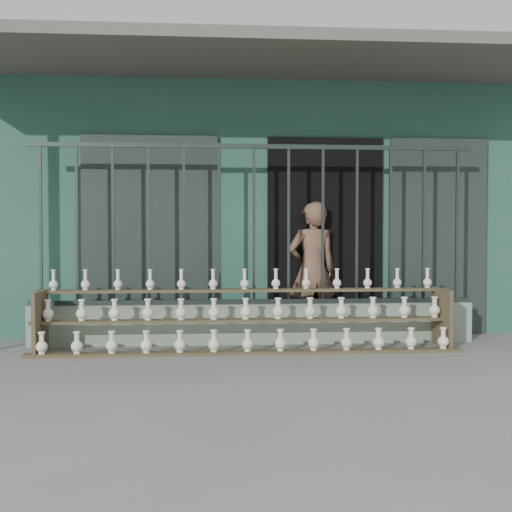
{
  "coord_description": "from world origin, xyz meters",
  "views": [
    {
      "loc": [
        -0.53,
        -5.9,
        1.24
      ],
      "look_at": [
        0.0,
        1.0,
        1.0
      ],
      "focal_mm": 45.0,
      "sensor_mm": 36.0,
      "label": 1
    }
  ],
  "objects": [
    {
      "name": "ground",
      "position": [
        0.0,
        0.0,
        0.0
      ],
      "size": [
        60.0,
        60.0,
        0.0
      ],
      "primitive_type": "plane",
      "color": "slate"
    },
    {
      "name": "parapet_wall",
      "position": [
        0.0,
        1.3,
        0.23
      ],
      "size": [
        5.0,
        0.2,
        0.45
      ],
      "primitive_type": "cube",
      "color": "gray",
      "rests_on": "ground"
    },
    {
      "name": "security_fence",
      "position": [
        -0.0,
        1.3,
        1.35
      ],
      "size": [
        5.0,
        0.04,
        1.8
      ],
      "color": "#283330",
      "rests_on": "parapet_wall"
    },
    {
      "name": "elderly_woman",
      "position": [
        0.73,
        1.66,
        0.81
      ],
      "size": [
        0.65,
        0.49,
        1.62
      ],
      "primitive_type": "imported",
      "rotation": [
        0.0,
        0.0,
        3.32
      ],
      "color": "brown",
      "rests_on": "ground"
    },
    {
      "name": "shelf_rack",
      "position": [
        -0.12,
        0.88,
        0.36
      ],
      "size": [
        4.5,
        0.68,
        0.85
      ],
      "color": "brown",
      "rests_on": "ground"
    },
    {
      "name": "workshop_building",
      "position": [
        0.0,
        4.23,
        1.62
      ],
      "size": [
        7.4,
        6.6,
        3.21
      ],
      "color": "#275446",
      "rests_on": "ground"
    }
  ]
}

